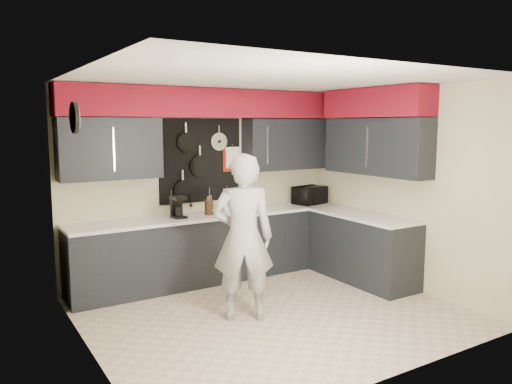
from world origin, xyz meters
TOP-DOWN VIEW (x-y plane):
  - ground at (0.00, 0.00)m, footprint 4.00×4.00m
  - back_wall_assembly at (0.01, 1.60)m, footprint 4.00×0.36m
  - right_wall_assembly at (1.85, 0.26)m, footprint 0.36×3.50m
  - left_wall_assembly at (-1.99, 0.02)m, footprint 0.05×3.50m
  - base_cabinets at (0.49, 1.13)m, footprint 3.95×2.20m
  - microwave at (1.61, 1.42)m, footprint 0.55×0.43m
  - knife_block at (-0.10, 1.39)m, footprint 0.10×0.10m
  - utensil_crock at (0.24, 1.52)m, footprint 0.11×0.11m
  - coffee_maker at (-0.54, 1.41)m, footprint 0.18×0.21m
  - person at (-0.37, 0.03)m, footprint 0.79×0.70m

SIDE VIEW (x-z plane):
  - ground at x=0.00m, z-range 0.00..0.00m
  - base_cabinets at x=0.49m, z-range 0.00..0.92m
  - person at x=-0.37m, z-range 0.00..1.82m
  - utensil_crock at x=0.24m, z-range 0.92..1.06m
  - knife_block at x=-0.10m, z-range 0.92..1.12m
  - microwave at x=1.61m, z-range 0.92..1.19m
  - coffee_maker at x=-0.54m, z-range 0.93..1.22m
  - left_wall_assembly at x=-1.99m, z-range 0.03..2.63m
  - right_wall_assembly at x=1.85m, z-range 0.64..3.24m
  - back_wall_assembly at x=0.01m, z-range 0.71..3.31m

